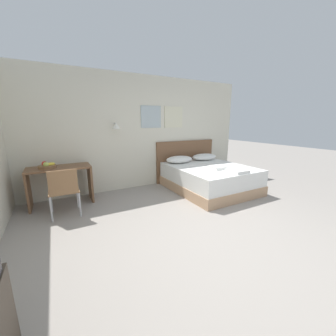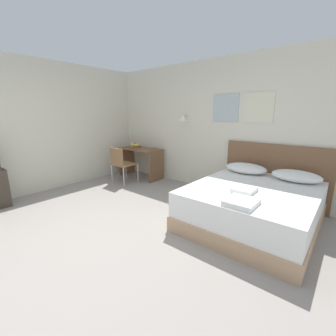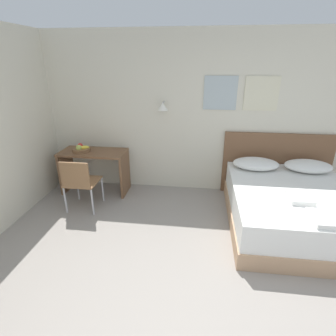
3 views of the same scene
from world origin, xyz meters
name	(u,v)px [view 2 (image 2 of 3)]	position (x,y,z in m)	size (l,w,h in m)	color
ground_plane	(95,242)	(0.00, 0.00, 0.00)	(24.00, 24.00, 0.00)	gray
wall_back	(210,127)	(0.01, 2.84, 1.33)	(5.90, 0.31, 2.65)	beige
wall_left	(5,129)	(-2.58, -0.09, 1.32)	(0.06, 5.81, 2.65)	beige
bed	(252,206)	(1.36, 1.77, 0.28)	(1.65, 1.95, 0.57)	tan
headboard	(274,175)	(1.36, 2.78, 0.54)	(1.77, 0.06, 1.08)	brown
pillow_left	(246,168)	(0.97, 2.47, 0.66)	(0.71, 0.46, 0.17)	white
pillow_right	(296,176)	(1.76, 2.47, 0.66)	(0.71, 0.46, 0.17)	white
folded_towel_near_foot	(244,190)	(1.33, 1.48, 0.60)	(0.27, 0.31, 0.06)	white
folded_towel_mid_bed	(241,202)	(1.47, 1.03, 0.60)	(0.34, 0.36, 0.06)	white
desk	(141,157)	(-1.73, 2.48, 0.52)	(1.11, 0.53, 0.75)	brown
desk_chair	(121,162)	(-1.70, 1.82, 0.50)	(0.47, 0.47, 0.84)	#8E6642
fruit_bowl	(135,146)	(-1.93, 2.45, 0.79)	(0.30, 0.30, 0.13)	brown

